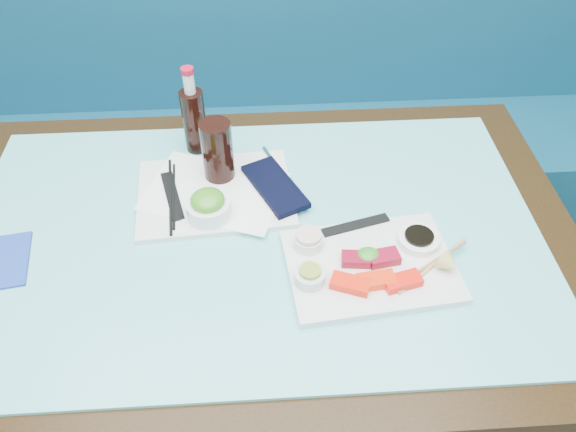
{
  "coord_description": "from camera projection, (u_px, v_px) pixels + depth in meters",
  "views": [
    {
      "loc": [
        0.02,
        0.63,
        1.62
      ],
      "look_at": [
        0.07,
        1.45,
        0.8
      ],
      "focal_mm": 35.0,
      "sensor_mm": 36.0,
      "label": 1
    }
  ],
  "objects": [
    {
      "name": "booth_bench",
      "position": [
        253.0,
        138.0,
        2.05
      ],
      "size": [
        3.0,
        0.56,
        1.17
      ],
      "color": "navy",
      "rests_on": "ground"
    },
    {
      "name": "dining_table",
      "position": [
        255.0,
        260.0,
        1.26
      ],
      "size": [
        1.4,
        0.9,
        0.75
      ],
      "color": "black",
      "rests_on": "ground"
    },
    {
      "name": "glass_top",
      "position": [
        253.0,
        233.0,
        1.19
      ],
      "size": [
        1.22,
        0.76,
        0.01
      ],
      "primitive_type": "cube",
      "color": "#67CBCE",
      "rests_on": "dining_table"
    },
    {
      "name": "sashimi_plate",
      "position": [
        371.0,
        266.0,
        1.11
      ],
      "size": [
        0.35,
        0.27,
        0.02
      ],
      "primitive_type": "cube",
      "rotation": [
        0.0,
        0.0,
        0.1
      ],
      "color": "white",
      "rests_on": "glass_top"
    },
    {
      "name": "salmon_left",
      "position": [
        350.0,
        284.0,
        1.06
      ],
      "size": [
        0.08,
        0.06,
        0.02
      ],
      "primitive_type": "cube",
      "rotation": [
        0.0,
        0.0,
        -0.38
      ],
      "color": "#F62209",
      "rests_on": "sashimi_plate"
    },
    {
      "name": "salmon_mid",
      "position": [
        376.0,
        281.0,
        1.07
      ],
      "size": [
        0.08,
        0.04,
        0.02
      ],
      "primitive_type": "cube",
      "rotation": [
        0.0,
        0.0,
        0.11
      ],
      "color": "#FF300A",
      "rests_on": "sashimi_plate"
    },
    {
      "name": "salmon_right",
      "position": [
        402.0,
        281.0,
        1.06
      ],
      "size": [
        0.08,
        0.05,
        0.02
      ],
      "primitive_type": "cube",
      "rotation": [
        0.0,
        0.0,
        0.25
      ],
      "color": "#FF190A",
      "rests_on": "sashimi_plate"
    },
    {
      "name": "tuna_left",
      "position": [
        356.0,
        259.0,
        1.1
      ],
      "size": [
        0.06,
        0.04,
        0.02
      ],
      "primitive_type": "cube",
      "rotation": [
        0.0,
        0.0,
        -0.11
      ],
      "color": "maroon",
      "rests_on": "sashimi_plate"
    },
    {
      "name": "tuna_right",
      "position": [
        384.0,
        258.0,
        1.1
      ],
      "size": [
        0.07,
        0.05,
        0.02
      ],
      "primitive_type": "cube",
      "rotation": [
        0.0,
        0.0,
        0.17
      ],
      "color": "maroon",
      "rests_on": "sashimi_plate"
    },
    {
      "name": "seaweed_garnish",
      "position": [
        368.0,
        256.0,
        1.11
      ],
      "size": [
        0.05,
        0.05,
        0.03
      ],
      "primitive_type": "ellipsoid",
      "rotation": [
        0.0,
        0.0,
        0.1
      ],
      "color": "#2C8C20",
      "rests_on": "sashimi_plate"
    },
    {
      "name": "ramekin_wasabi",
      "position": [
        310.0,
        276.0,
        1.07
      ],
      "size": [
        0.06,
        0.06,
        0.03
      ],
      "primitive_type": "cylinder",
      "rotation": [
        0.0,
        0.0,
        -0.01
      ],
      "color": "silver",
      "rests_on": "sashimi_plate"
    },
    {
      "name": "wasabi_fill",
      "position": [
        310.0,
        271.0,
        1.06
      ],
      "size": [
        0.05,
        0.05,
        0.01
      ],
      "primitive_type": "cylinder",
      "rotation": [
        0.0,
        0.0,
        0.36
      ],
      "color": "#8AA334",
      "rests_on": "ramekin_wasabi"
    },
    {
      "name": "ramekin_ginger",
      "position": [
        308.0,
        242.0,
        1.13
      ],
      "size": [
        0.06,
        0.06,
        0.02
      ],
      "primitive_type": "cylinder",
      "rotation": [
        0.0,
        0.0,
        0.05
      ],
      "color": "white",
      "rests_on": "sashimi_plate"
    },
    {
      "name": "ginger_fill",
      "position": [
        308.0,
        236.0,
        1.12
      ],
      "size": [
        0.06,
        0.06,
        0.01
      ],
      "primitive_type": "cylinder",
      "rotation": [
        0.0,
        0.0,
        0.09
      ],
      "color": "beige",
      "rests_on": "ramekin_ginger"
    },
    {
      "name": "soy_dish",
      "position": [
        418.0,
        239.0,
        1.14
      ],
      "size": [
        0.11,
        0.11,
        0.02
      ],
      "primitive_type": "cylinder",
      "rotation": [
        0.0,
        0.0,
        -0.33
      ],
      "color": "white",
      "rests_on": "sashimi_plate"
    },
    {
      "name": "soy_fill",
      "position": [
        419.0,
        236.0,
        1.13
      ],
      "size": [
        0.07,
        0.07,
        0.01
      ],
      "primitive_type": "cylinder",
      "rotation": [
        0.0,
        0.0,
        -0.13
      ],
      "color": "black",
      "rests_on": "soy_dish"
    },
    {
      "name": "lemon_wedge",
      "position": [
        450.0,
        264.0,
        1.08
      ],
      "size": [
        0.06,
        0.05,
        0.04
      ],
      "primitive_type": "cone",
      "rotation": [
        1.57,
        0.0,
        0.61
      ],
      "color": "#DAC867",
      "rests_on": "sashimi_plate"
    },
    {
      "name": "chopstick_sleeve",
      "position": [
        356.0,
        225.0,
        1.18
      ],
      "size": [
        0.15,
        0.06,
        0.0
      ],
      "primitive_type": "cube",
      "rotation": [
        0.0,
        0.0,
        0.26
      ],
      "color": "black",
      "rests_on": "sashimi_plate"
    },
    {
      "name": "wooden_chopstick_a",
      "position": [
        428.0,
        265.0,
        1.1
      ],
      "size": [
        0.18,
        0.12,
        0.01
      ],
      "primitive_type": "cylinder",
      "rotation": [
        1.57,
        0.0,
        -1.01
      ],
      "color": "#A36E4D",
      "rests_on": "sashimi_plate"
    },
    {
      "name": "wooden_chopstick_b",
      "position": [
        433.0,
        265.0,
        1.1
      ],
      "size": [
        0.17,
        0.13,
        0.01
      ],
      "primitive_type": "cylinder",
      "rotation": [
        1.57,
        0.0,
        -0.9
      ],
      "color": "tan",
      "rests_on": "sashimi_plate"
    },
    {
      "name": "serving_tray",
      "position": [
        215.0,
        193.0,
        1.27
      ],
      "size": [
        0.36,
        0.28,
        0.01
      ],
      "primitive_type": "cube",
      "rotation": [
        0.0,
        0.0,
        0.07
      ],
      "color": "white",
      "rests_on": "glass_top"
    },
    {
      "name": "paper_placemat",
      "position": [
        215.0,
        191.0,
        1.26
      ],
      "size": [
        0.35,
        0.3,
        0.0
      ],
      "primitive_type": "cube",
      "rotation": [
        0.0,
        0.0,
        -0.34
      ],
      "color": "white",
      "rests_on": "serving_tray"
    },
    {
      "name": "seaweed_bowl",
      "position": [
        209.0,
        209.0,
        1.2
      ],
      "size": [
        0.11,
        0.11,
        0.04
      ],
      "primitive_type": "cylinder",
      "rotation": [
        0.0,
        0.0,
        -0.22
      ],
      "color": "white",
      "rests_on": "serving_tray"
    },
    {
      "name": "seaweed_salad",
      "position": [
        207.0,
        200.0,
        1.18
      ],
      "size": [
        0.08,
        0.08,
        0.04
      ],
      "primitive_type": "ellipsoid",
      "rotation": [
        0.0,
        0.0,
        0.1
      ],
      "color": "#3F8D20",
      "rests_on": "seaweed_bowl"
    },
    {
      "name": "cola_glass",
      "position": [
        217.0,
        151.0,
        1.25
      ],
      "size": [
        0.07,
        0.07,
        0.14
      ],
      "primitive_type": "cylinder",
      "rotation": [
        0.0,
        0.0,
        0.0
      ],
      "color": "black",
      "rests_on": "serving_tray"
    },
    {
      "name": "navy_pouch",
      "position": [
        275.0,
        186.0,
        1.26
      ],
      "size": [
        0.15,
        0.2,
        0.01
      ],
      "primitive_type": "cube",
      "rotation": [
        0.0,
        0.0,
        0.44
      ],
      "color": "black",
      "rests_on": "serving_tray"
    },
    {
      "name": "fork",
      "position": [
        270.0,
        158.0,
        1.34
      ],
      "size": [
        0.04,
        0.08,
        0.01
      ],
      "primitive_type": "cylinder",
      "rotation": [
        1.57,
        0.0,
        0.36
      ],
      "color": "white",
      "rests_on": "serving_tray"
    },
    {
      "name": "black_chopstick_a",
      "position": [
        170.0,
        195.0,
        1.25
      ],
      "size": [
        0.03,
        0.25,
        0.01
      ],
      "primitive_type": "cylinder",
      "rotation": [
        1.57,
        0.0,
        0.09
      ],
      "color": "black",
      "rests_on": "serving_tray"
    },
    {
      "name": "black_chopstick_b",
      "position": [
        174.0,
        195.0,
        1.25
      ],
      "size": [
        0.02,
        0.21,
        0.01
      ],
      "primitive_type": "cylinder",
      "rotation": [
        1.57,
        0.0,
        0.08
      ],
      "color": "black",
      "rests_on": "serving_tray"
    },
    {
      "name": "tray_sleeve",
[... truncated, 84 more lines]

